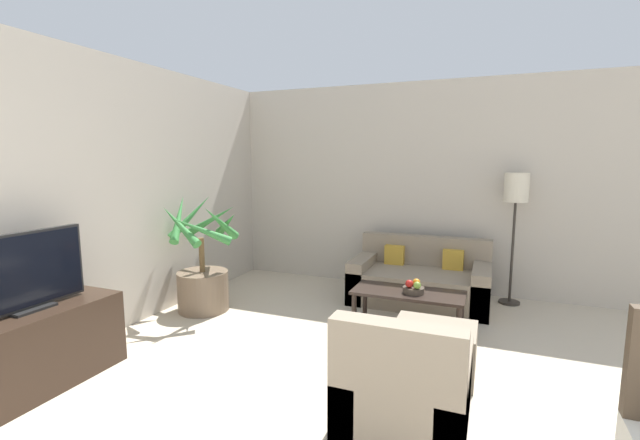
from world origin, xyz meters
name	(u,v)px	position (x,y,z in m)	size (l,w,h in m)	color
wall_back	(463,188)	(0.00, 5.75, 1.35)	(7.75, 0.06, 2.70)	#BCB2A3
wall_left	(85,199)	(-3.11, 2.86, 1.35)	(0.06, 7.32, 2.70)	#BCB2A3
tv_console	(35,349)	(-2.79, 2.08, 0.30)	(0.53, 1.21, 0.60)	#332319
television	(27,272)	(-2.78, 2.08, 0.90)	(0.18, 0.86, 0.59)	black
potted_palm	(203,275)	(-2.66, 3.93, 0.42)	(0.85, 0.94, 1.33)	brown
sofa_loveseat	(420,281)	(-0.41, 5.15, 0.26)	(1.59, 0.87, 0.76)	gray
floor_lamp	(516,196)	(0.60, 5.49, 1.29)	(0.27, 0.27, 1.56)	#2D2823
coffee_table	(408,296)	(-0.39, 4.23, 0.35)	(1.10, 0.48, 0.40)	black
fruit_bowl	(413,290)	(-0.33, 4.20, 0.43)	(0.21, 0.21, 0.06)	#42382D
apple_red	(409,284)	(-0.37, 4.17, 0.50)	(0.08, 0.08, 0.08)	red
apple_green	(417,285)	(-0.29, 4.15, 0.49)	(0.07, 0.07, 0.07)	olive
orange_fruit	(416,282)	(-0.32, 4.26, 0.49)	(0.07, 0.07, 0.07)	orange
armchair	(405,389)	(-0.11, 2.61, 0.27)	(0.76, 0.85, 0.82)	gray
ottoman	(434,349)	(-0.03, 3.42, 0.20)	(0.64, 0.50, 0.40)	gray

